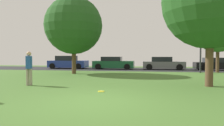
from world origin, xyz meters
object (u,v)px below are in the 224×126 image
Objects in this scene: person_thrower at (29,67)px; parked_car_blue at (68,63)px; maple_tree_near at (74,26)px; oak_tree_center at (218,29)px; oak_tree_right at (210,1)px; parked_car_grey at (163,64)px; parked_car_green at (113,63)px; parked_car_black at (217,64)px; street_lamp_post at (201,47)px; frisbee_disc at (101,91)px.

person_thrower is 13.49m from parked_car_blue.
maple_tree_near is 1.06× the size of oak_tree_center.
oak_tree_right reaches higher than parked_car_grey.
maple_tree_near reaches higher than parked_car_green.
parked_car_green is 1.00× the size of parked_car_black.
street_lamp_post is at bearing -157.33° from oak_tree_center.
parked_car_blue is at bearing 179.72° from person_thrower.
person_thrower is 6.27× the size of frisbee_disc.
maple_tree_near is at bearing 117.75° from frisbee_disc.
parked_car_blue is 10.81m from parked_car_grey.
oak_tree_right is at bearing 25.32° from frisbee_disc.
oak_tree_right reaches higher than street_lamp_post.
parked_car_green is at bearing 156.34° from street_lamp_post.
parked_car_grey is 4.91m from street_lamp_post.
maple_tree_near reaches higher than oak_tree_center.
maple_tree_near is at bearing -63.86° from parked_car_blue.
parked_car_green is 9.16m from street_lamp_post.
frisbee_disc is at bearing -154.68° from oak_tree_right.
oak_tree_right is 13.93m from parked_car_green.
parked_car_green is at bearing 70.02° from maple_tree_near.
oak_tree_center is at bearing 22.67° from street_lamp_post.
oak_tree_center is 1.32× the size of parked_car_black.
person_thrower is at bearing -172.30° from oak_tree_right.
person_thrower is (-8.74, -1.18, -3.14)m from oak_tree_right.
oak_tree_center reaches higher than person_thrower.
frisbee_disc is 0.06× the size of parked_car_grey.
parked_car_blue is 0.98× the size of street_lamp_post.
oak_tree_center is 9.38m from oak_tree_right.
oak_tree_right is at bearing -101.32° from street_lamp_post.
parked_car_grey is at bearing 75.72° from frisbee_disc.
parked_car_black is (0.95, 3.01, -3.28)m from oak_tree_center.
street_lamp_post reaches higher than parked_car_grey.
person_thrower reaches higher than parked_car_blue.
parked_car_black is 1.00× the size of street_lamp_post.
maple_tree_near is 1.40× the size of parked_car_black.
person_thrower is at bearing 164.44° from frisbee_disc.
maple_tree_near is at bearing -109.98° from parked_car_green.
maple_tree_near is 3.74× the size of person_thrower.
oak_tree_right is (8.90, -5.51, 0.12)m from maple_tree_near.
oak_tree_center reaches higher than parked_car_grey.
parked_car_grey is at bearing 0.26° from parked_car_green.
person_thrower reaches higher than parked_car_grey.
oak_tree_center is 1.38× the size of parked_car_grey.
maple_tree_near is at bearing -140.71° from parked_car_grey.
parked_car_blue is 14.26m from street_lamp_post.
maple_tree_near reaches higher than person_thrower.
parked_car_black is (12.91, 13.00, -0.34)m from person_thrower.
oak_tree_center is 1.35× the size of parked_car_blue.
street_lamp_post is at bearing -51.87° from parked_car_grey.
oak_tree_center is at bearing 54.06° from frisbee_disc.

